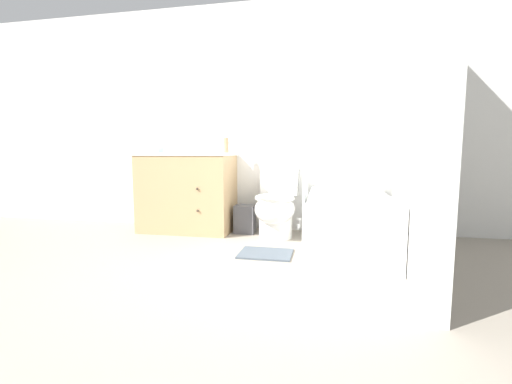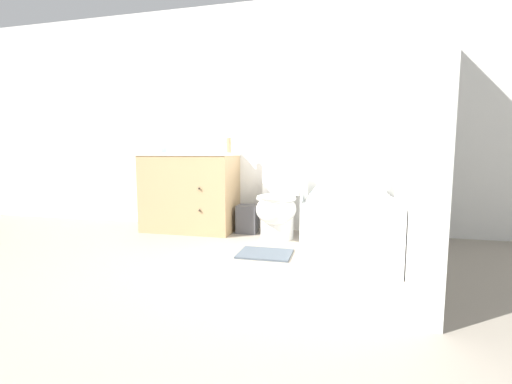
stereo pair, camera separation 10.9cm
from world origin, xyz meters
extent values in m
plane|color=gray|center=(0.00, 0.00, 0.00)|extent=(14.00, 14.00, 0.00)
cube|color=silver|center=(0.00, 1.59, 1.25)|extent=(8.00, 0.05, 2.50)
cube|color=#B2BCC6|center=(-0.78, 1.56, 1.45)|extent=(0.95, 0.01, 0.93)
cube|color=silver|center=(1.31, 0.78, 1.25)|extent=(0.05, 2.56, 2.50)
cube|color=tan|center=(-0.78, 1.29, 0.42)|extent=(1.00, 0.54, 0.84)
cube|color=white|center=(-0.78, 1.29, 0.85)|extent=(1.02, 0.56, 0.03)
cylinder|color=white|center=(-0.78, 1.29, 0.81)|extent=(0.31, 0.31, 0.10)
sphere|color=#382D23|center=(-0.55, 1.01, 0.50)|extent=(0.02, 0.02, 0.02)
sphere|color=#382D23|center=(-0.55, 1.01, 0.28)|extent=(0.02, 0.02, 0.02)
cylinder|color=silver|center=(-0.78, 1.49, 0.89)|extent=(0.04, 0.04, 0.04)
cylinder|color=silver|center=(-0.78, 1.45, 0.95)|extent=(0.02, 0.11, 0.09)
cylinder|color=silver|center=(-0.83, 1.49, 0.89)|extent=(0.03, 0.03, 0.04)
cylinder|color=silver|center=(-0.72, 1.49, 0.89)|extent=(0.03, 0.03, 0.04)
cylinder|color=white|center=(0.23, 1.17, 0.11)|extent=(0.34, 0.34, 0.23)
ellipsoid|color=white|center=(0.23, 1.11, 0.30)|extent=(0.40, 0.51, 0.30)
torus|color=white|center=(0.23, 1.11, 0.41)|extent=(0.39, 0.39, 0.04)
cube|color=white|center=(0.23, 1.45, 0.57)|extent=(0.39, 0.18, 0.30)
ellipsoid|color=white|center=(0.23, 1.11, 0.44)|extent=(0.38, 0.48, 0.02)
cube|color=white|center=(0.93, 0.87, 0.25)|extent=(0.69, 1.39, 0.50)
cube|color=#ACB1B2|center=(0.93, 0.87, 0.49)|extent=(0.57, 1.27, 0.01)
cube|color=white|center=(0.57, 0.49, 0.95)|extent=(0.01, 0.45, 1.89)
cube|color=#4C4C51|center=(-0.12, 1.31, 0.15)|extent=(0.21, 0.18, 0.30)
cube|color=silver|center=(-0.62, 1.25, 0.91)|extent=(0.12, 0.12, 0.09)
ellipsoid|color=white|center=(-0.62, 1.25, 0.97)|extent=(0.05, 0.04, 0.03)
cylinder|color=tan|center=(-0.34, 1.34, 0.95)|extent=(0.05, 0.05, 0.16)
cylinder|color=silver|center=(-0.34, 1.34, 1.04)|extent=(0.03, 0.03, 0.03)
cube|color=silver|center=(-1.13, 1.16, 0.91)|extent=(0.23, 0.12, 0.09)
cube|color=silver|center=(0.80, 0.34, 0.53)|extent=(0.34, 0.22, 0.07)
cube|color=#4C5660|center=(0.24, 0.56, 0.01)|extent=(0.45, 0.35, 0.02)
camera|label=1|loc=(0.73, -2.24, 0.86)|focal=24.00mm
camera|label=2|loc=(0.83, -2.21, 0.86)|focal=24.00mm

